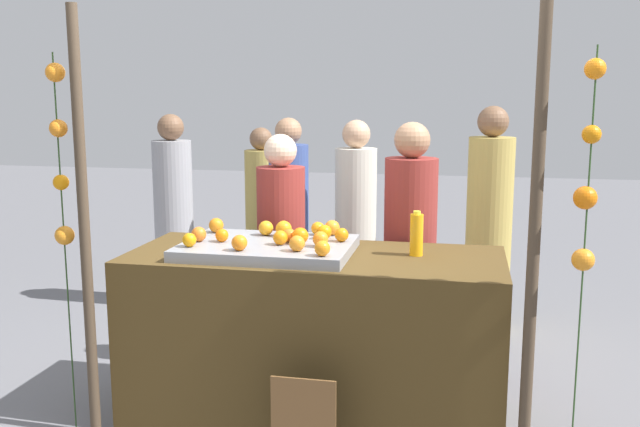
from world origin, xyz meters
TOP-DOWN VIEW (x-y plane):
  - ground_plane at (0.00, 0.00)m, footprint 24.00×24.00m
  - stall_counter at (0.00, 0.00)m, footprint 2.05×0.84m
  - orange_tray at (-0.26, -0.03)m, footprint 0.92×0.66m
  - orange_0 at (-0.63, 0.18)m, footprint 0.09×0.09m
  - orange_1 at (-0.51, -0.07)m, footprint 0.07×0.07m
  - orange_2 at (0.05, -0.08)m, footprint 0.08×0.08m
  - orange_3 at (0.10, -0.29)m, footprint 0.08×0.08m
  - orange_4 at (-0.32, 0.16)m, footprint 0.09×0.09m
  - orange_5 at (0.05, 0.24)m, footprint 0.09×0.09m
  - orange_6 at (-0.63, -0.08)m, footprint 0.08×0.08m
  - orange_7 at (-0.14, 0.00)m, footprint 0.08×0.08m
  - orange_8 at (-0.63, -0.22)m, footprint 0.07×0.07m
  - orange_9 at (-0.05, -0.21)m, footprint 0.08×0.08m
  - orange_10 at (-0.34, -0.25)m, footprint 0.08×0.08m
  - orange_11 at (-0.07, -0.03)m, footprint 0.09×0.09m
  - orange_12 at (-0.21, 0.14)m, footprint 0.09×0.09m
  - orange_13 at (-0.03, 0.23)m, footprint 0.08×0.08m
  - orange_14 at (-0.17, -0.08)m, footprint 0.08×0.08m
  - orange_15 at (0.03, 0.12)m, footprint 0.08×0.08m
  - orange_16 at (0.14, 0.07)m, footprint 0.08×0.08m
  - juice_bottle at (0.55, 0.08)m, footprint 0.07×0.07m
  - chalkboard_sign at (0.08, -0.62)m, footprint 0.32×0.03m
  - vendor_left at (-0.36, 0.64)m, footprint 0.31×0.31m
  - vendor_right at (0.47, 0.64)m, footprint 0.33×0.33m
  - crowd_person_0 at (-0.61, 1.84)m, footprint 0.32×0.32m
  - crowd_person_1 at (0.98, 1.72)m, footprint 0.34×0.34m
  - crowd_person_2 at (-0.03, 1.66)m, footprint 0.32×0.32m
  - crowd_person_3 at (-1.62, 1.83)m, footprint 0.33×0.33m
  - crowd_person_4 at (-1.00, 2.38)m, footprint 0.30×0.30m
  - canopy_post_left at (-1.11, -0.46)m, footprint 0.06×0.06m
  - canopy_post_right at (1.11, -0.46)m, footprint 0.06×0.06m
  - garland_strand_left at (-1.23, -0.44)m, footprint 0.10×0.10m
  - garland_strand_right at (1.32, -0.46)m, footprint 0.11×0.11m

SIDE VIEW (x-z plane):
  - ground_plane at x=0.00m, z-range 0.00..0.00m
  - chalkboard_sign at x=0.08m, z-range -0.01..0.49m
  - stall_counter at x=0.00m, z-range 0.00..0.94m
  - crowd_person_4 at x=-1.00m, z-range -0.05..1.45m
  - vendor_left at x=-0.36m, z-range -0.05..1.50m
  - crowd_person_2 at x=-0.03m, z-range -0.06..1.55m
  - crowd_person_0 at x=-0.61m, z-range -0.06..1.56m
  - vendor_right at x=0.47m, z-range -0.06..1.58m
  - crowd_person_3 at x=-1.62m, z-range -0.06..1.58m
  - crowd_person_1 at x=0.98m, z-range -0.06..1.66m
  - orange_tray at x=-0.26m, z-range 0.94..1.00m
  - orange_1 at x=-0.51m, z-range 1.00..1.07m
  - orange_8 at x=-0.63m, z-range 1.00..1.07m
  - orange_7 at x=-0.14m, z-range 1.00..1.07m
  - orange_13 at x=-0.03m, z-range 1.00..1.07m
  - orange_16 at x=0.14m, z-range 1.00..1.08m
  - orange_14 at x=-0.17m, z-range 1.00..1.08m
  - orange_3 at x=0.10m, z-range 1.00..1.08m
  - orange_15 at x=0.03m, z-range 1.00..1.08m
  - orange_6 at x=-0.63m, z-range 1.00..1.08m
  - orange_9 at x=-0.05m, z-range 1.00..1.08m
  - orange_10 at x=-0.34m, z-range 1.00..1.08m
  - orange_2 at x=0.05m, z-range 1.00..1.08m
  - orange_4 at x=-0.32m, z-range 1.00..1.08m
  - orange_0 at x=-0.63m, z-range 1.00..1.08m
  - orange_5 at x=0.05m, z-range 1.00..1.08m
  - orange_11 at x=-0.07m, z-range 1.00..1.09m
  - orange_12 at x=-0.21m, z-range 1.00..1.09m
  - juice_bottle at x=0.55m, z-range 0.93..1.18m
  - canopy_post_left at x=-1.11m, z-range 0.00..2.24m
  - canopy_post_right at x=1.11m, z-range 0.00..2.24m
  - garland_strand_right at x=1.32m, z-range 0.42..2.43m
  - garland_strand_left at x=-1.23m, z-range 0.47..2.48m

